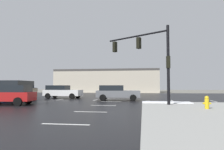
# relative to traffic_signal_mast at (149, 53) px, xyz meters

# --- Properties ---
(ground_plane) EXTENTS (120.00, 120.00, 0.00)m
(ground_plane) POSITION_rel_traffic_signal_mast_xyz_m (-3.59, 4.96, -4.21)
(ground_plane) COLOR slate
(road_asphalt) EXTENTS (44.00, 44.00, 0.02)m
(road_asphalt) POSITION_rel_traffic_signal_mast_xyz_m (-3.59, 4.96, -4.20)
(road_asphalt) COLOR black
(road_asphalt) RESTS_ON ground_plane
(snow_strip_curbside) EXTENTS (4.00, 1.60, 0.06)m
(snow_strip_curbside) POSITION_rel_traffic_signal_mast_xyz_m (1.41, 0.96, -4.04)
(snow_strip_curbside) COLOR white
(snow_strip_curbside) RESTS_ON sidewalk_corner
(lane_markings) EXTENTS (36.15, 36.15, 0.01)m
(lane_markings) POSITION_rel_traffic_signal_mast_xyz_m (-2.38, 3.58, -4.19)
(lane_markings) COLOR silver
(lane_markings) RESTS_ON road_asphalt
(traffic_signal_mast) EXTENTS (5.14, 3.45, 6.05)m
(traffic_signal_mast) POSITION_rel_traffic_signal_mast_xyz_m (0.00, 0.00, 0.00)
(traffic_signal_mast) COLOR black
(traffic_signal_mast) RESTS_ON sidewalk_corner
(fire_hydrant) EXTENTS (0.48, 0.26, 0.79)m
(fire_hydrant) POSITION_rel_traffic_signal_mast_xyz_m (3.38, -3.44, -3.67)
(fire_hydrant) COLOR gold
(fire_hydrant) RESTS_ON sidewalk_corner
(strip_building_background) EXTENTS (23.90, 8.00, 5.32)m
(strip_building_background) POSITION_rel_traffic_signal_mast_xyz_m (-8.92, 32.22, -1.55)
(strip_building_background) COLOR #BCB29E
(strip_building_background) RESTS_ON ground_plane
(suv_navy) EXTENTS (2.31, 4.90, 2.03)m
(suv_navy) POSITION_rel_traffic_signal_mast_xyz_m (-15.50, 6.37, -3.12)
(suv_navy) COLOR #141E47
(suv_navy) RESTS_ON road_asphalt
(sedan_white) EXTENTS (4.63, 2.25, 1.58)m
(sedan_white) POSITION_rel_traffic_signal_mast_xyz_m (-10.28, 7.15, -3.36)
(sedan_white) COLOR white
(sedan_white) RESTS_ON road_asphalt
(sedan_grey) EXTENTS (4.65, 2.33, 1.58)m
(sedan_grey) POSITION_rel_traffic_signal_mast_xyz_m (-3.28, 4.71, -3.36)
(sedan_grey) COLOR slate
(sedan_grey) RESTS_ON road_asphalt
(sedan_red) EXTENTS (4.67, 2.38, 1.58)m
(sedan_red) POSITION_rel_traffic_signal_mast_xyz_m (-11.34, -1.66, -3.36)
(sedan_red) COLOR #B21919
(sedan_red) RESTS_ON road_asphalt
(suv_tan) EXTENTS (2.46, 4.95, 2.03)m
(suv_tan) POSITION_rel_traffic_signal_mast_xyz_m (-12.80, 2.05, -3.12)
(suv_tan) COLOR tan
(suv_tan) RESTS_ON road_asphalt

